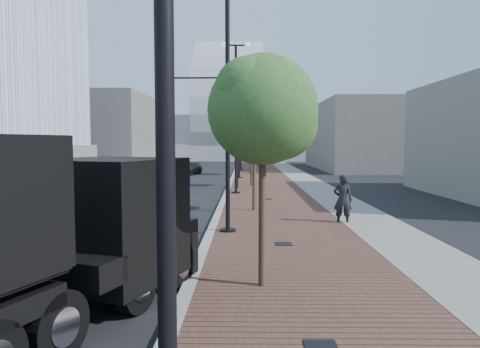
{
  "coord_description": "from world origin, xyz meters",
  "views": [
    {
      "loc": [
        1.26,
        -5.64,
        3.23
      ],
      "look_at": [
        1.0,
        12.0,
        2.0
      ],
      "focal_mm": 33.65,
      "sensor_mm": 36.0,
      "label": 1
    }
  ],
  "objects": [
    {
      "name": "commercial_block_ne",
      "position": [
        16.0,
        50.0,
        4.0
      ],
      "size": [
        12.0,
        22.0,
        8.0
      ],
      "primitive_type": "cube",
      "color": "#5F5B55",
      "rests_on": "ground"
    },
    {
      "name": "streetlight_3",
      "position": [
        0.49,
        34.0,
        4.34
      ],
      "size": [
        1.44,
        0.56,
        9.21
      ],
      "color": "black",
      "rests_on": "ground"
    },
    {
      "name": "west_sidewalk",
      "position": [
        -13.0,
        40.0,
        0.06
      ],
      "size": [
        4.0,
        140.0,
        0.12
      ],
      "primitive_type": "cube",
      "color": "slate",
      "rests_on": "ground"
    },
    {
      "name": "tree_2",
      "position": [
        1.65,
        27.02,
        3.85
      ],
      "size": [
        2.45,
        2.41,
        5.08
      ],
      "color": "#382619",
      "rests_on": "ground"
    },
    {
      "name": "dark_car_mid",
      "position": [
        -6.75,
        33.85,
        0.6
      ],
      "size": [
        3.18,
        4.7,
        1.19
      ],
      "primitive_type": "imported",
      "rotation": [
        0.0,
        0.0,
        -0.3
      ],
      "color": "black",
      "rests_on": "ground"
    },
    {
      "name": "streetlight_4",
      "position": [
        0.6,
        46.0,
        4.82
      ],
      "size": [
        1.72,
        0.56,
        9.28
      ],
      "color": "black",
      "rests_on": "ground"
    },
    {
      "name": "tree_0",
      "position": [
        1.65,
        4.02,
        3.92
      ],
      "size": [
        2.41,
        2.37,
        5.12
      ],
      "color": "#382619",
      "rests_on": "ground"
    },
    {
      "name": "tree_1",
      "position": [
        1.65,
        15.02,
        3.75
      ],
      "size": [
        2.5,
        2.47,
        5.0
      ],
      "color": "#382619",
      "rests_on": "ground"
    },
    {
      "name": "concrete_strip",
      "position": [
        6.2,
        40.0,
        0.07
      ],
      "size": [
        2.4,
        140.0,
        0.13
      ],
      "primitive_type": "cube",
      "color": "slate",
      "rests_on": "ground"
    },
    {
      "name": "pedestrian",
      "position": [
        5.03,
        11.87,
        1.0
      ],
      "size": [
        0.82,
        0.63,
        2.0
      ],
      "primitive_type": "imported",
      "rotation": [
        0.0,
        0.0,
        2.92
      ],
      "color": "black",
      "rests_on": "ground"
    },
    {
      "name": "streetlight_2",
      "position": [
        0.6,
        22.0,
        4.82
      ],
      "size": [
        1.72,
        0.56,
        9.28
      ],
      "color": "black",
      "rests_on": "ground"
    },
    {
      "name": "tree_3",
      "position": [
        1.65,
        39.02,
        3.65
      ],
      "size": [
        2.33,
        2.27,
        4.8
      ],
      "color": "#382619",
      "rests_on": "ground"
    },
    {
      "name": "white_sedan",
      "position": [
        -3.15,
        18.6,
        0.66
      ],
      "size": [
        2.78,
        4.22,
        1.31
      ],
      "primitive_type": "imported",
      "rotation": [
        0.0,
        0.0,
        0.38
      ],
      "color": "white",
      "rests_on": "ground"
    },
    {
      "name": "curb",
      "position": [
        0.0,
        40.0,
        0.07
      ],
      "size": [
        0.3,
        140.0,
        0.14
      ],
      "primitive_type": "cube",
      "color": "gray",
      "rests_on": "ground"
    },
    {
      "name": "utility_cover_1",
      "position": [
        2.4,
        8.0,
        0.13
      ],
      "size": [
        0.5,
        0.5,
        0.02
      ],
      "primitive_type": "cube",
      "color": "black",
      "rests_on": "sidewalk"
    },
    {
      "name": "dark_car_far",
      "position": [
        -4.59,
        40.21,
        0.61
      ],
      "size": [
        2.58,
        4.5,
        1.23
      ],
      "primitive_type": "imported",
      "rotation": [
        0.0,
        0.0,
        -0.22
      ],
      "color": "black",
      "rests_on": "ground"
    },
    {
      "name": "convention_center",
      "position": [
        -2.0,
        85.0,
        6.0
      ],
      "size": [
        50.0,
        30.0,
        50.0
      ],
      "color": "#A2A6AC",
      "rests_on": "ground"
    },
    {
      "name": "utility_cover_0",
      "position": [
        2.4,
        1.0,
        0.13
      ],
      "size": [
        0.5,
        0.5,
        0.02
      ],
      "primitive_type": "cube",
      "color": "black",
      "rests_on": "sidewalk"
    },
    {
      "name": "sidewalk",
      "position": [
        3.5,
        40.0,
        0.06
      ],
      "size": [
        7.0,
        140.0,
        0.12
      ],
      "primitive_type": "cube",
      "color": "#4C2D23",
      "rests_on": "ground"
    },
    {
      "name": "traffic_mast",
      "position": [
        -0.3,
        25.0,
        4.98
      ],
      "size": [
        5.09,
        0.2,
        8.0
      ],
      "color": "black",
      "rests_on": "ground"
    },
    {
      "name": "utility_cover_2",
      "position": [
        2.4,
        19.0,
        0.13
      ],
      "size": [
        0.5,
        0.5,
        0.02
      ],
      "primitive_type": "cube",
      "color": "black",
      "rests_on": "sidewalk"
    },
    {
      "name": "streetlight_1",
      "position": [
        0.49,
        10.0,
        4.34
      ],
      "size": [
        1.44,
        0.56,
        9.21
      ],
      "color": "black",
      "rests_on": "ground"
    },
    {
      "name": "commercial_block_nw",
      "position": [
        -20.0,
        60.0,
        5.0
      ],
      "size": [
        14.0,
        20.0,
        10.0
      ],
      "primitive_type": "cube",
      "color": "#5F5C56",
      "rests_on": "ground"
    }
  ]
}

